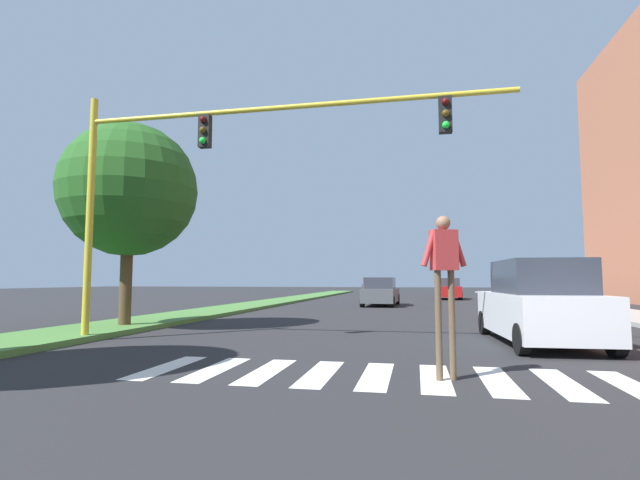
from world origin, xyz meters
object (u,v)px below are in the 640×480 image
(sedan_far_horizon, at_px, (372,287))
(pedestrian_performer, at_px, (444,270))
(tree_mid, at_px, (129,190))
(traffic_light_gantry, at_px, (207,159))
(sedan_midblock, at_px, (381,293))
(sedan_distant, at_px, (449,289))
(suv_crossing, at_px, (538,304))

(sedan_far_horizon, bearing_deg, pedestrian_performer, -83.21)
(tree_mid, distance_m, pedestrian_performer, 11.01)
(traffic_light_gantry, distance_m, sedan_midblock, 17.99)
(sedan_midblock, relative_size, sedan_far_horizon, 1.09)
(pedestrian_performer, relative_size, sedan_distant, 0.55)
(tree_mid, relative_size, pedestrian_performer, 2.51)
(tree_mid, bearing_deg, sedan_distant, 66.01)
(tree_mid, distance_m, suv_crossing, 12.08)
(sedan_far_horizon, bearing_deg, suv_crossing, -78.75)
(tree_mid, bearing_deg, sedan_far_horizon, 83.21)
(suv_crossing, height_order, sedan_midblock, suv_crossing)
(traffic_light_gantry, height_order, sedan_far_horizon, traffic_light_gantry)
(pedestrian_performer, height_order, sedan_distant, pedestrian_performer)
(traffic_light_gantry, distance_m, pedestrian_performer, 6.66)
(sedan_far_horizon, bearing_deg, sedan_distant, -56.02)
(pedestrian_performer, xyz_separation_m, sedan_far_horizon, (-4.91, 41.23, -0.85))
(sedan_far_horizon, bearing_deg, tree_mid, -96.79)
(pedestrian_performer, bearing_deg, sedan_midblock, 96.91)
(tree_mid, relative_size, sedan_far_horizon, 1.48)
(pedestrian_performer, relative_size, sedan_midblock, 0.54)
(pedestrian_performer, bearing_deg, tree_mid, 148.94)
(sedan_distant, xyz_separation_m, sedan_far_horizon, (-7.01, 10.40, 0.04))
(sedan_midblock, distance_m, sedan_far_horizon, 21.10)
(tree_mid, height_order, sedan_far_horizon, tree_mid)
(traffic_light_gantry, bearing_deg, sedan_distant, 75.09)
(suv_crossing, relative_size, sedan_distant, 1.03)
(suv_crossing, distance_m, sedan_far_horizon, 37.43)
(tree_mid, height_order, suv_crossing, tree_mid)
(sedan_distant, bearing_deg, pedestrian_performer, -93.91)
(sedan_far_horizon, bearing_deg, sedan_midblock, -83.34)
(tree_mid, relative_size, sedan_midblock, 1.35)
(sedan_distant, distance_m, sedan_far_horizon, 12.55)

